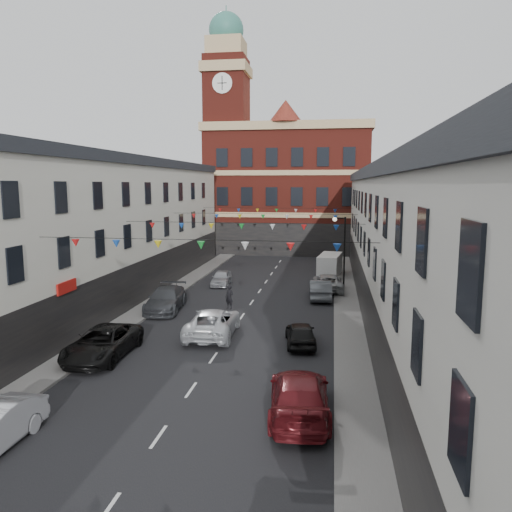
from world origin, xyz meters
The scene contains 19 objects.
ground centered at (0.00, 0.00, 0.00)m, with size 160.00×160.00×0.00m, color black.
pavement_left centered at (-6.90, 2.00, 0.07)m, with size 1.80×64.00×0.15m, color #605E5B.
pavement_right centered at (6.90, 2.00, 0.07)m, with size 1.80×64.00×0.15m, color #605E5B.
terrace_left centered at (-11.78, 1.00, 5.35)m, with size 8.40×56.00×10.70m.
terrace_right centered at (11.78, 1.00, 4.85)m, with size 8.40×56.00×9.70m.
civic_building centered at (0.00, 37.95, 8.14)m, with size 20.60×13.30×18.50m.
clock_tower centered at (-7.50, 35.00, 14.93)m, with size 5.60×5.60×30.00m.
distant_hill centered at (-4.00, 62.00, 5.00)m, with size 40.00×14.00×10.00m, color #2D4822.
street_lamp centered at (6.55, 14.00, 3.90)m, with size 1.10×0.36×6.00m.
car_left_c centered at (-5.50, -4.78, 0.76)m, with size 2.53×5.49×1.52m, color black.
car_left_d centered at (-5.50, 4.83, 0.79)m, with size 2.22×5.47×1.59m, color #393C40.
car_left_e centered at (-3.60, 13.91, 0.65)m, with size 1.53×3.80×1.30m, color #95979D.
car_right_c centered at (4.70, -9.63, 0.80)m, with size 2.23×5.49×1.59m, color maroon.
car_right_d centered at (4.20, -1.35, 0.65)m, with size 1.54×3.84×1.31m, color black.
car_right_e centered at (4.94, 9.96, 0.75)m, with size 1.58×4.53×1.49m, color #4F5256.
car_right_f centered at (5.50, 12.77, 0.71)m, with size 2.37×5.14×1.43m, color #A5A8AA.
moving_car centered at (-0.91, -0.32, 0.78)m, with size 2.59×5.63×1.56m, color silver.
white_van centered at (5.60, 19.55, 1.05)m, with size 1.82×4.73×2.09m, color silver.
pedestrian centered at (-1.23, 5.88, 0.85)m, with size 0.62×0.41×1.70m, color black.
Camera 1 is at (5.80, -27.45, 8.65)m, focal length 35.00 mm.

